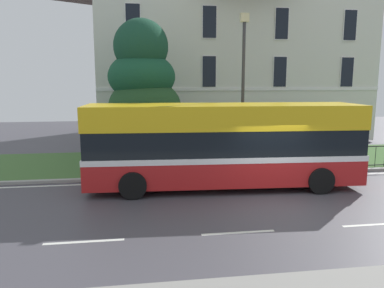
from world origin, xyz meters
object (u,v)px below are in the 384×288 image
(evergreen_tree, at_px, (144,100))
(litter_bin, at_px, (324,153))
(street_lamp_post, at_px, (243,82))
(georgian_townhouse, at_px, (227,54))
(single_decker_bus, at_px, (224,144))

(evergreen_tree, height_order, litter_bin, evergreen_tree)
(street_lamp_post, xyz_separation_m, litter_bin, (3.96, 0.06, -3.28))
(georgian_townhouse, height_order, evergreen_tree, georgian_townhouse)
(evergreen_tree, distance_m, street_lamp_post, 5.30)
(georgian_townhouse, xyz_separation_m, street_lamp_post, (-1.98, -11.47, -1.97))
(georgian_townhouse, distance_m, litter_bin, 12.71)
(street_lamp_post, height_order, litter_bin, street_lamp_post)
(litter_bin, bearing_deg, single_decker_bus, -154.97)
(evergreen_tree, xyz_separation_m, single_decker_bus, (2.86, -5.48, -1.42))
(single_decker_bus, height_order, litter_bin, single_decker_bus)
(litter_bin, bearing_deg, georgian_townhouse, 99.86)
(single_decker_bus, bearing_deg, street_lamp_post, 63.25)
(evergreen_tree, bearing_deg, litter_bin, -19.97)
(single_decker_bus, bearing_deg, georgian_townhouse, 79.27)
(litter_bin, bearing_deg, street_lamp_post, -179.15)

